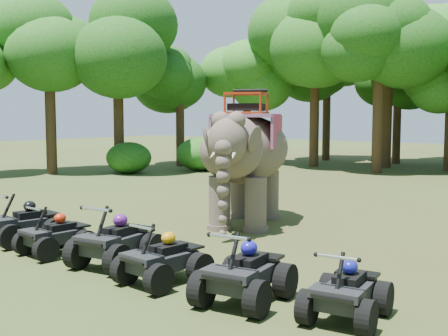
{
  "coord_description": "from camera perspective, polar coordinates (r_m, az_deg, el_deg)",
  "views": [
    {
      "loc": [
        8.69,
        -10.13,
        3.26
      ],
      "look_at": [
        0.0,
        1.2,
        1.9
      ],
      "focal_mm": 45.0,
      "sensor_mm": 36.0,
      "label": 1
    }
  ],
  "objects": [
    {
      "name": "atv_0",
      "position": [
        15.21,
        -19.65,
        -4.74
      ],
      "size": [
        1.55,
        1.94,
        1.31
      ],
      "primitive_type": null,
      "rotation": [
        0.0,
        0.0,
        -0.16
      ],
      "color": "black",
      "rests_on": "ground"
    },
    {
      "name": "tree_27",
      "position": [
        35.79,
        -4.5,
        6.4
      ],
      "size": [
        5.42,
        5.42,
        7.74
      ],
      "primitive_type": null,
      "color": "#195114",
      "rests_on": "ground"
    },
    {
      "name": "elephant",
      "position": [
        16.64,
        2.21,
        1.11
      ],
      "size": [
        3.75,
        5.21,
        4.01
      ],
      "primitive_type": null,
      "rotation": [
        0.0,
        0.0,
        0.39
      ],
      "color": "brown",
      "rests_on": "ground"
    },
    {
      "name": "tree_38",
      "position": [
        40.97,
        10.4,
        6.65
      ],
      "size": [
        5.87,
        5.87,
        8.38
      ],
      "primitive_type": null,
      "color": "#195114",
      "rests_on": "ground"
    },
    {
      "name": "tree_25",
      "position": [
        32.21,
        -17.27,
        7.43
      ],
      "size": [
        6.32,
        6.32,
        9.03
      ],
      "primitive_type": null,
      "color": "#195114",
      "rests_on": "ground"
    },
    {
      "name": "ground",
      "position": [
        13.74,
        -3.08,
        -8.29
      ],
      "size": [
        110.0,
        110.0,
        0.0
      ],
      "primitive_type": "plane",
      "color": "#47381E",
      "rests_on": "ground"
    },
    {
      "name": "atv_3",
      "position": [
        11.01,
        -6.23,
        -8.51
      ],
      "size": [
        1.34,
        1.75,
        1.22
      ],
      "primitive_type": null,
      "rotation": [
        0.0,
        0.0,
        -0.08
      ],
      "color": "black",
      "rests_on": "ground"
    },
    {
      "name": "tree_29",
      "position": [
        35.81,
        9.2,
        7.83
      ],
      "size": [
        6.72,
        6.72,
        9.6
      ],
      "primitive_type": null,
      "color": "#195114",
      "rests_on": "ground"
    },
    {
      "name": "tree_44",
      "position": [
        32.59,
        15.43,
        8.06
      ],
      "size": [
        6.81,
        6.81,
        9.73
      ],
      "primitive_type": null,
      "color": "#195114",
      "rests_on": "ground"
    },
    {
      "name": "atv_2",
      "position": [
        12.42,
        -10.96,
        -6.64
      ],
      "size": [
        1.59,
        2.01,
        1.37
      ],
      "primitive_type": null,
      "rotation": [
        0.0,
        0.0,
        0.14
      ],
      "color": "black",
      "rests_on": "ground"
    },
    {
      "name": "tree_28",
      "position": [
        37.59,
        2.35,
        6.18
      ],
      "size": [
        5.26,
        5.26,
        7.51
      ],
      "primitive_type": null,
      "color": "#195114",
      "rests_on": "ground"
    },
    {
      "name": "atv_1",
      "position": [
        13.74,
        -16.79,
        -6.01
      ],
      "size": [
        1.3,
        1.69,
        1.18
      ],
      "primitive_type": null,
      "rotation": [
        0.0,
        0.0,
        -0.09
      ],
      "color": "black",
      "rests_on": "ground"
    },
    {
      "name": "atv_4",
      "position": [
        9.86,
        2.13,
        -9.86
      ],
      "size": [
        1.53,
        1.93,
        1.31
      ],
      "primitive_type": null,
      "rotation": [
        0.0,
        0.0,
        0.14
      ],
      "color": "black",
      "rests_on": "ground"
    },
    {
      "name": "tree_34",
      "position": [
        39.19,
        17.21,
        5.97
      ],
      "size": [
        5.31,
        5.31,
        7.59
      ],
      "primitive_type": null,
      "color": "#195114",
      "rests_on": "ground"
    },
    {
      "name": "tree_26",
      "position": [
        32.97,
        -10.71,
        7.8
      ],
      "size": [
        6.55,
        6.55,
        9.35
      ],
      "primitive_type": null,
      "color": "#195114",
      "rests_on": "ground"
    },
    {
      "name": "atv_5",
      "position": [
        9.29,
        12.36,
        -11.43
      ],
      "size": [
        1.35,
        1.72,
        1.17
      ],
      "primitive_type": null,
      "rotation": [
        0.0,
        0.0,
        0.14
      ],
      "color": "black",
      "rests_on": "ground"
    },
    {
      "name": "tree_30",
      "position": [
        36.05,
        16.31,
        7.87
      ],
      "size": [
        6.9,
        6.9,
        9.86
      ],
      "primitive_type": null,
      "color": "#195114",
      "rests_on": "ground"
    }
  ]
}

